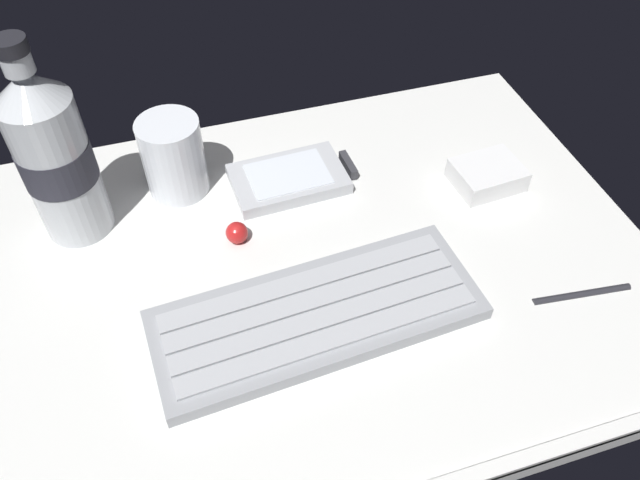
# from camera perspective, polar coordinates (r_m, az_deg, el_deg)

# --- Properties ---
(ground_plane) EXTENTS (0.64, 0.48, 0.03)m
(ground_plane) POSITION_cam_1_polar(r_m,az_deg,el_deg) (0.61, 0.06, -2.66)
(ground_plane) COLOR silver
(keyboard) EXTENTS (0.30, 0.13, 0.02)m
(keyboard) POSITION_cam_1_polar(r_m,az_deg,el_deg) (0.56, -0.26, -6.71)
(keyboard) COLOR #93969B
(keyboard) RESTS_ON ground_plane
(handheld_device) EXTENTS (0.13, 0.08, 0.02)m
(handheld_device) POSITION_cam_1_polar(r_m,az_deg,el_deg) (0.68, -2.34, 5.67)
(handheld_device) COLOR #B7BABF
(handheld_device) RESTS_ON ground_plane
(juice_cup) EXTENTS (0.06, 0.06, 0.09)m
(juice_cup) POSITION_cam_1_polar(r_m,az_deg,el_deg) (0.67, -13.06, 7.10)
(juice_cup) COLOR silver
(juice_cup) RESTS_ON ground_plane
(water_bottle) EXTENTS (0.07, 0.07, 0.21)m
(water_bottle) POSITION_cam_1_polar(r_m,az_deg,el_deg) (0.63, -22.88, 7.01)
(water_bottle) COLOR silver
(water_bottle) RESTS_ON ground_plane
(charger_block) EXTENTS (0.07, 0.06, 0.02)m
(charger_block) POSITION_cam_1_polar(r_m,az_deg,el_deg) (0.70, 14.88, 5.70)
(charger_block) COLOR white
(charger_block) RESTS_ON ground_plane
(trackball_mouse) EXTENTS (0.02, 0.02, 0.02)m
(trackball_mouse) POSITION_cam_1_polar(r_m,az_deg,el_deg) (0.62, -7.53, 0.66)
(trackball_mouse) COLOR red
(trackball_mouse) RESTS_ON ground_plane
(stylus_pen) EXTENTS (0.10, 0.02, 0.01)m
(stylus_pen) POSITION_cam_1_polar(r_m,az_deg,el_deg) (0.63, 22.66, -4.38)
(stylus_pen) COLOR #26262B
(stylus_pen) RESTS_ON ground_plane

